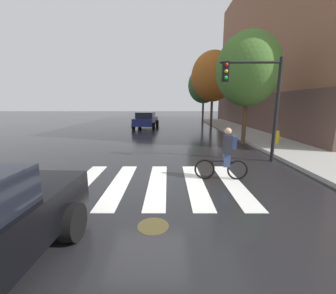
% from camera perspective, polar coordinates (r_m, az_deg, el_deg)
% --- Properties ---
extents(ground_plane, '(120.00, 120.00, 0.00)m').
position_cam_1_polar(ground_plane, '(6.66, -5.79, -9.81)').
color(ground_plane, black).
extents(crosswalk_stripes, '(5.21, 3.59, 0.01)m').
position_cam_1_polar(crosswalk_stripes, '(6.64, -3.04, -9.80)').
color(crosswalk_stripes, silver).
rests_on(crosswalk_stripes, ground).
extents(manhole_cover, '(0.64, 0.64, 0.01)m').
position_cam_1_polar(manhole_cover, '(4.59, -4.19, -20.37)').
color(manhole_cover, '#473D1E').
rests_on(manhole_cover, ground).
extents(sedan_mid, '(2.39, 4.67, 1.57)m').
position_cam_1_polar(sedan_mid, '(21.39, -6.13, 7.28)').
color(sedan_mid, navy).
rests_on(sedan_mid, ground).
extents(cyclist, '(1.71, 0.38, 1.69)m').
position_cam_1_polar(cyclist, '(7.00, 15.04, -1.87)').
color(cyclist, black).
rests_on(cyclist, ground).
extents(traffic_light_near, '(2.47, 0.28, 4.20)m').
position_cam_1_polar(traffic_light_near, '(9.48, 22.72, 13.39)').
color(traffic_light_near, black).
rests_on(traffic_light_near, ground).
extents(fire_hydrant, '(0.33, 0.22, 0.78)m').
position_cam_1_polar(fire_hydrant, '(13.55, 27.09, 2.33)').
color(fire_hydrant, gold).
rests_on(fire_hydrant, sidewalk).
extents(street_tree_near, '(3.58, 3.58, 6.38)m').
position_cam_1_polar(street_tree_near, '(13.57, 20.52, 18.91)').
color(street_tree_near, '#4C3823').
rests_on(street_tree_near, ground).
extents(street_tree_mid, '(4.10, 4.10, 7.29)m').
position_cam_1_polar(street_tree_mid, '(21.79, 11.77, 18.04)').
color(street_tree_mid, '#4C3823').
rests_on(street_tree_mid, ground).
extents(street_tree_far, '(3.84, 3.84, 6.82)m').
position_cam_1_polar(street_tree_far, '(27.67, 9.38, 16.06)').
color(street_tree_far, '#4C3823').
rests_on(street_tree_far, ground).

